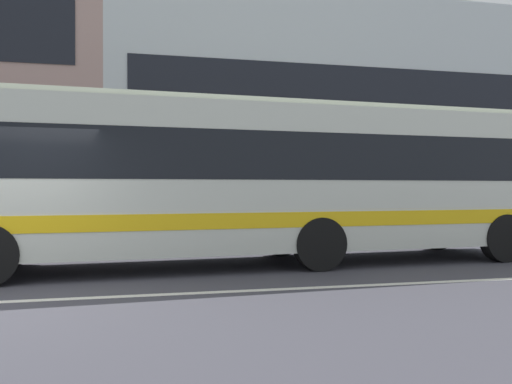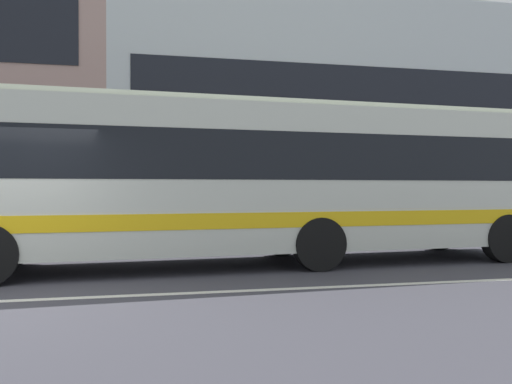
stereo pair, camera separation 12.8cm
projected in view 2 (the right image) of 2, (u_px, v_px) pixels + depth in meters
The scene contains 2 objects.
apartment_block_right at pixel (331, 126), 25.61m from camera, with size 20.86×10.83×9.36m.
transit_bus at pixel (264, 177), 10.42m from camera, with size 11.92×3.18×3.21m.
Camera 2 is at (2.01, -7.52, 1.54)m, focal length 35.96 mm.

